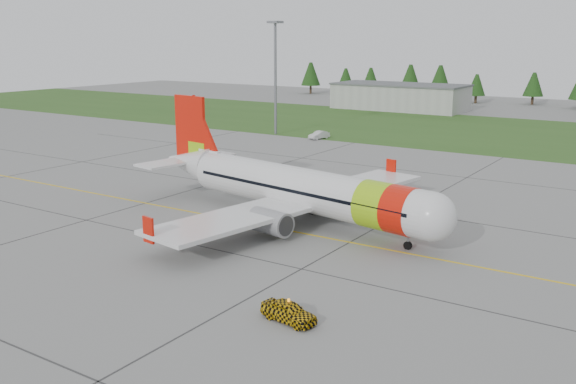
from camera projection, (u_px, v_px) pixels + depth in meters
The scene contains 9 objects.
ground at pixel (203, 247), 55.02m from camera, with size 320.00×320.00×0.00m, color gray.
aircraft at pixel (298, 189), 61.95m from camera, with size 36.88×34.41×11.24m.
follow_me_car at pixel (289, 292), 40.10m from camera, with size 1.57×1.33×3.91m, color yellow.
service_van at pixel (319, 127), 113.14m from camera, with size 1.48×1.40×4.24m, color silver.
grass_strip at pixel (486, 132), 121.70m from camera, with size 320.00×50.00×0.03m, color #30561E.
taxi_guideline at pixel (257, 225), 61.53m from camera, with size 120.00×0.25×0.02m, color gold.
hangar_west at pixel (400, 97), 159.75m from camera, with size 32.00×14.00×6.00m, color #A8A8A3.
floodlight_mast at pixel (275, 80), 116.90m from camera, with size 0.50×0.50×20.00m, color slate.
treeline at pixel (551, 87), 166.07m from camera, with size 160.00×8.00×10.00m, color #1C3F14, non-canonical shape.
Camera 1 is at (34.84, -39.81, 17.46)m, focal length 40.00 mm.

